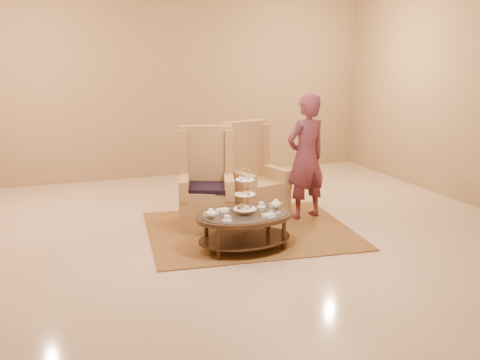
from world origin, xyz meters
name	(u,v)px	position (x,y,z in m)	size (l,w,h in m)	color
ground	(242,240)	(0.00, 0.00, 0.00)	(8.00, 8.00, 0.00)	beige
ceiling	(242,240)	(0.00, 0.00, 0.00)	(8.00, 8.00, 0.02)	beige
wall_back	(171,86)	(0.00, 4.00, 1.75)	(8.00, 0.04, 3.50)	#9C7D55
rug	(249,230)	(0.23, 0.32, 0.01)	(2.94, 2.53, 0.01)	olive
tea_table	(245,220)	(-0.08, -0.31, 0.38)	(1.27, 0.90, 1.03)	black
armchair_left	(207,192)	(-0.23, 0.83, 0.47)	(0.93, 0.95, 1.38)	tan
armchair_right	(252,185)	(0.51, 0.98, 0.47)	(0.92, 0.94, 1.39)	tan
person	(306,157)	(1.20, 0.60, 0.91)	(0.74, 0.57, 1.82)	brown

